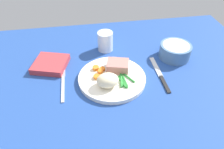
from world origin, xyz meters
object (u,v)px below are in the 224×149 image
water_glass (105,43)px  salad_bowl (175,50)px  meat_portion (119,66)px  napkin (51,64)px  dinner_plate (112,78)px  fork (63,85)px  knife (160,75)px

water_glass → salad_bowl: 29.08cm
meat_portion → napkin: meat_portion is taller
water_glass → napkin: size_ratio=0.67×
dinner_plate → fork: bearing=-179.2°
water_glass → meat_portion: bearing=-79.7°
knife → salad_bowl: (9.47, 10.27, 3.06)cm
water_glass → fork: bearing=-131.6°
knife → fork: bearing=177.9°
dinner_plate → knife: bearing=-0.9°
fork → napkin: napkin is taller
napkin → knife: bearing=-16.4°
fork → salad_bowl: 46.54cm
dinner_plate → water_glass: (0.36, 20.04, 2.71)cm
knife → napkin: bearing=161.6°
fork → napkin: bearing=109.3°
dinner_plate → water_glass: 20.23cm
meat_portion → knife: size_ratio=0.39×
dinner_plate → knife: size_ratio=1.19×
fork → salad_bowl: size_ratio=1.32×
salad_bowl → napkin: salad_bowl is taller
fork → knife: bearing=-2.5°
dinner_plate → meat_portion: (3.29, 3.84, 2.46)cm
fork → salad_bowl: (45.30, 10.24, 3.06)cm
dinner_plate → salad_bowl: bearing=19.9°
dinner_plate → napkin: bearing=152.4°
meat_portion → salad_bowl: 25.12cm
meat_portion → fork: meat_portion is taller
fork → napkin: size_ratio=1.35×
dinner_plate → napkin: napkin is taller
knife → water_glass: water_glass is taller
water_glass → napkin: 24.36cm
fork → napkin: (-4.76, 11.95, 0.99)cm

